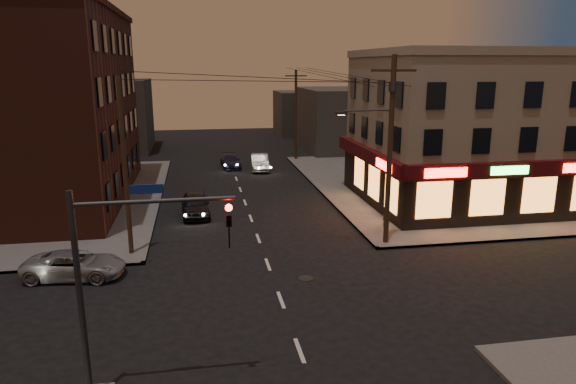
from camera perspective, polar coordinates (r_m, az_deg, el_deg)
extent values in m
plane|color=black|center=(22.08, -0.79, -11.91)|extent=(120.00, 120.00, 0.00)
cube|color=#514F4C|center=(45.07, 18.23, 1.01)|extent=(24.00, 28.00, 0.15)
cube|color=gray|center=(38.53, 20.00, 6.45)|extent=(15.00, 12.00, 10.00)
cube|color=gray|center=(38.27, 20.67, 14.25)|extent=(15.20, 12.20, 0.50)
cube|color=black|center=(34.15, 24.45, -0.49)|extent=(15.12, 0.25, 3.40)
cube|color=black|center=(35.98, 9.21, 1.29)|extent=(0.25, 12.12, 3.40)
cube|color=#3E090D|center=(33.55, 25.04, 2.36)|extent=(15.60, 0.50, 0.90)
cube|color=#3E090D|center=(35.54, 8.86, 4.10)|extent=(0.50, 12.60, 0.90)
cube|color=#FF140C|center=(30.59, 17.15, 2.05)|extent=(2.60, 0.06, 0.55)
cube|color=#26FF3F|center=(32.60, 23.43, 2.22)|extent=(2.40, 0.06, 0.50)
cube|color=#FF140C|center=(31.93, 10.59, 2.92)|extent=(0.06, 2.60, 0.55)
cube|color=#FF8F38|center=(33.68, 23.76, -0.44)|extent=(12.40, 0.08, 2.20)
cube|color=#FF8F38|center=(34.99, 9.52, 1.08)|extent=(0.08, 8.40, 2.20)
cube|color=#482017|center=(40.35, -26.63, 8.26)|extent=(12.00, 20.00, 13.00)
cube|color=#3F3D3A|center=(60.43, 6.56, 8.05)|extent=(10.00, 12.00, 7.00)
cube|color=#3F3D3A|center=(62.65, -19.24, 8.04)|extent=(9.00, 10.00, 8.00)
cube|color=#3F3D3A|center=(73.50, 1.91, 8.78)|extent=(8.00, 8.00, 6.00)
cylinder|color=#382619|center=(27.67, 11.25, 4.37)|extent=(0.28, 0.28, 10.00)
cube|color=#382619|center=(27.30, 11.67, 13.09)|extent=(2.40, 0.12, 0.12)
cylinder|color=#333538|center=(27.32, 11.59, 11.41)|extent=(0.44, 0.44, 0.50)
cylinder|color=#333538|center=(26.95, 8.86, 8.94)|extent=(2.60, 0.10, 0.10)
cube|color=#333538|center=(26.54, 5.96, 8.73)|extent=(0.60, 0.25, 0.18)
cube|color=#FFD88C|center=(26.55, 5.95, 8.52)|extent=(0.35, 0.15, 0.04)
cylinder|color=#382619|center=(52.81, 0.88, 8.55)|extent=(0.26, 0.26, 9.00)
cylinder|color=#382619|center=(26.83, -17.66, 2.59)|extent=(0.24, 0.24, 9.00)
cylinder|color=#333538|center=(15.80, -22.05, -11.18)|extent=(0.18, 0.18, 6.40)
cylinder|color=#333538|center=(14.53, -14.56, -0.99)|extent=(4.40, 0.12, 0.12)
imported|color=black|center=(14.63, -6.61, -2.56)|extent=(0.16, 0.20, 1.00)
sphere|color=#FF0C05|center=(14.45, -6.61, -1.74)|extent=(0.20, 0.20, 0.20)
cube|color=navy|center=(14.46, -15.43, 0.31)|extent=(0.90, 0.05, 0.25)
imported|color=gray|center=(25.94, -22.62, -7.48)|extent=(4.77, 2.70, 1.26)
imported|color=black|center=(34.14, -10.25, -1.37)|extent=(1.92, 4.41, 1.48)
imported|color=gray|center=(48.28, -3.15, 3.33)|extent=(1.91, 4.62, 1.49)
imported|color=#1B1A34|center=(49.66, -6.40, 3.41)|extent=(1.91, 4.30, 1.23)
cylinder|color=maroon|center=(31.60, 10.74, -3.16)|extent=(0.30, 0.30, 0.62)
sphere|color=maroon|center=(31.50, 10.77, -2.57)|extent=(0.25, 0.25, 0.25)
cylinder|color=maroon|center=(31.57, 10.75, -2.95)|extent=(0.36, 0.24, 0.12)
cylinder|color=maroon|center=(31.57, 10.75, -2.95)|extent=(0.24, 0.36, 0.12)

